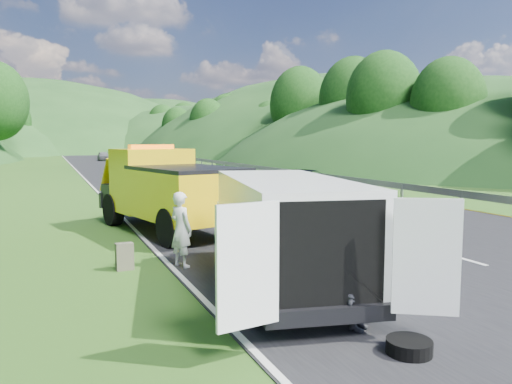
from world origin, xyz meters
name	(u,v)px	position (x,y,z in m)	size (l,w,h in m)	color
ground	(311,251)	(0.00, 0.00, 0.00)	(320.00, 320.00, 0.00)	#38661E
road_surface	(147,169)	(3.00, 40.00, 0.01)	(14.00, 200.00, 0.02)	black
guardrail	(185,162)	(10.30, 52.50, 0.00)	(0.06, 140.00, 1.52)	gray
tree_line_right	(253,159)	(23.00, 60.00, 0.00)	(14.00, 140.00, 14.00)	#215118
hills_backdrop	(97,150)	(6.50, 134.70, 0.00)	(201.00, 288.60, 44.00)	#2D5B23
tow_truck	(168,189)	(-2.90, 4.32, 1.38)	(3.80, 6.92, 2.82)	black
white_van	(284,227)	(-2.21, -2.85, 1.27)	(3.92, 6.71, 2.24)	black
woman	(182,267)	(-3.67, -0.38, 0.00)	(0.64, 0.47, 1.77)	silver
child	(228,264)	(-2.58, -0.55, 0.00)	(0.49, 0.39, 1.02)	tan
worker	(360,331)	(-2.07, -5.30, 0.00)	(1.07, 0.62, 1.66)	black
suitcase	(125,257)	(-4.93, -0.11, 0.31)	(0.39, 0.22, 0.63)	#54513F
spare_tire	(409,355)	(-1.94, -6.29, 0.00)	(0.64, 0.64, 0.20)	black
passing_suv	(305,200)	(5.20, 9.99, 0.00)	(2.48, 5.37, 1.49)	black
dist_car_a	(104,161)	(0.94, 62.29, 0.00)	(1.55, 3.86, 1.31)	#515357
dist_car_b	(119,158)	(4.25, 71.14, 0.00)	(1.53, 4.37, 1.44)	#7C5B53
dist_car_c	(96,154)	(2.68, 94.62, 0.00)	(1.83, 4.51, 1.31)	#A55452
dist_car_d	(93,152)	(3.67, 112.05, 0.00)	(1.55, 3.86, 1.31)	#596748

